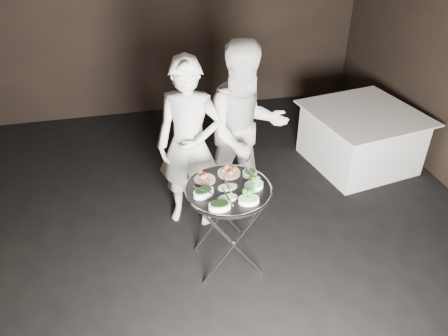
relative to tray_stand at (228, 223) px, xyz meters
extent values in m
cube|color=black|center=(-0.22, -0.09, -0.49)|extent=(6.00, 7.00, 0.05)
cube|color=black|center=(-0.22, 3.44, 1.04)|extent=(6.00, 0.05, 3.00)
cylinder|color=silver|center=(0.00, -0.22, -0.06)|extent=(0.56, 0.03, 0.82)
cylinder|color=silver|center=(0.00, -0.22, -0.06)|extent=(0.56, 0.03, 0.82)
cylinder|color=silver|center=(0.00, 0.22, -0.06)|extent=(0.56, 0.03, 0.82)
cylinder|color=silver|center=(0.00, 0.22, -0.06)|extent=(0.56, 0.03, 0.82)
cylinder|color=silver|center=(-0.24, 0.00, 0.33)|extent=(0.02, 0.47, 0.02)
cylinder|color=silver|center=(0.24, 0.00, 0.33)|extent=(0.02, 0.47, 0.02)
cylinder|color=black|center=(0.00, 0.00, 0.36)|extent=(0.73, 0.73, 0.03)
torus|color=silver|center=(0.00, 0.00, 0.38)|extent=(0.74, 0.74, 0.02)
cylinder|color=beige|center=(-0.17, 0.16, 0.39)|extent=(0.18, 0.18, 0.02)
cylinder|color=beige|center=(0.06, 0.21, 0.39)|extent=(0.20, 0.20, 0.02)
cylinder|color=white|center=(0.23, 0.14, 0.40)|extent=(0.13, 0.13, 0.05)
cylinder|color=silver|center=(-0.18, 0.16, 0.43)|extent=(0.11, 0.18, 0.01)
cylinder|color=silver|center=(0.05, 0.21, 0.43)|extent=(0.11, 0.18, 0.01)
cylinder|color=silver|center=(0.23, 0.13, 0.43)|extent=(0.03, 0.20, 0.01)
cylinder|color=silver|center=(-0.22, -0.05, 0.43)|extent=(0.15, 0.15, 0.01)
cylinder|color=silver|center=(0.22, -0.05, 0.43)|extent=(0.15, 0.15, 0.01)
cylinder|color=silver|center=(0.00, 0.01, 0.43)|extent=(0.05, 0.20, 0.01)
imported|color=silver|center=(-0.21, 0.72, 0.41)|extent=(0.75, 0.62, 1.75)
imported|color=silver|center=(0.37, 0.80, 0.45)|extent=(0.96, 0.79, 1.83)
cube|color=white|center=(1.99, 1.32, -0.12)|extent=(1.10, 1.10, 0.68)
cube|color=white|center=(1.99, 1.32, 0.23)|extent=(1.23, 1.23, 0.02)
camera|label=1|loc=(-0.70, -2.87, 2.52)|focal=35.00mm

